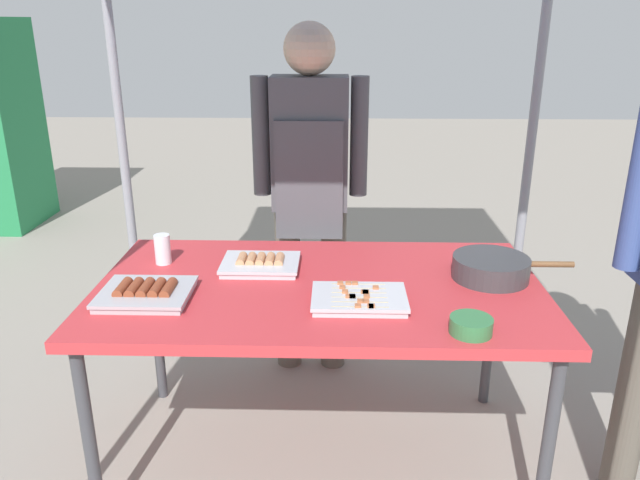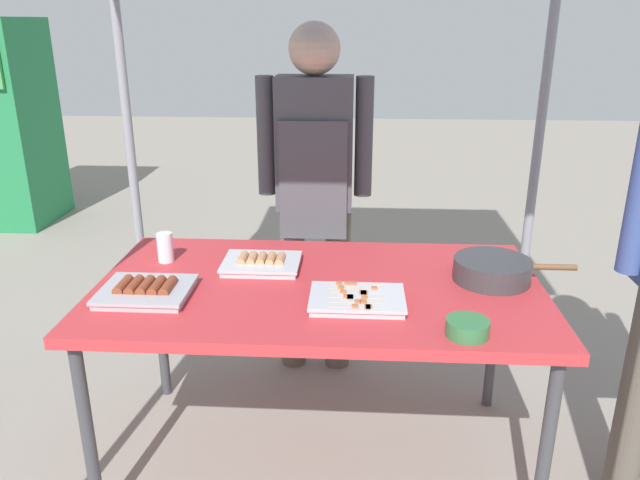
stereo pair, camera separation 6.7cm
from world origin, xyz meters
TOP-DOWN VIEW (x-y plane):
  - ground_plane at (0.00, 0.00)m, footprint 18.00×18.00m
  - stall_table at (0.00, 0.00)m, footprint 1.60×0.90m
  - tray_grilled_sausages at (-0.23, 0.14)m, footprint 0.29×0.22m
  - tray_meat_skewers at (0.14, -0.16)m, footprint 0.32×0.22m
  - tray_pork_links at (-0.59, -0.14)m, footprint 0.31×0.26m
  - cooking_wok at (0.63, 0.07)m, footprint 0.44×0.28m
  - condiment_bowl at (0.47, -0.35)m, footprint 0.13×0.13m
  - drink_cup_near_edge at (-0.62, 0.18)m, footprint 0.06×0.06m
  - vendor_woman at (-0.06, 0.70)m, footprint 0.52×0.23m

SIDE VIEW (x-z plane):
  - ground_plane at x=0.00m, z-range 0.00..0.00m
  - stall_table at x=0.00m, z-range 0.32..1.07m
  - tray_meat_skewers at x=0.14m, z-range 0.75..0.79m
  - tray_grilled_sausages at x=-0.23m, z-range 0.74..0.80m
  - tray_pork_links at x=-0.59m, z-range 0.74..0.80m
  - condiment_bowl at x=0.47m, z-range 0.75..0.80m
  - cooking_wok at x=0.63m, z-range 0.75..0.84m
  - drink_cup_near_edge at x=-0.62m, z-range 0.75..0.87m
  - vendor_woman at x=-0.06m, z-range 0.16..1.80m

